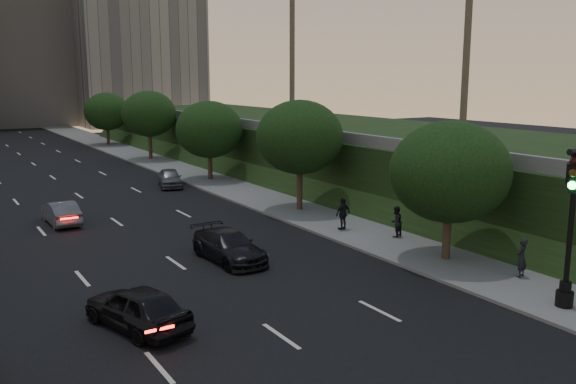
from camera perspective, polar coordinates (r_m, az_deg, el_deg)
road_surface at (r=42.25m, az=-18.37°, el=-0.79°), size 16.00×140.00×0.02m
sidewalk_right at (r=45.59m, az=-5.77°, el=0.61°), size 4.50×140.00×0.15m
embankment at (r=49.90m, az=7.47°, el=3.69°), size 18.00×90.00×4.00m
parapet_wall at (r=44.81m, az=-0.98°, el=6.00°), size 0.35×90.00×0.70m
office_block_mid at (r=113.57m, az=-24.44°, el=12.32°), size 22.00×18.00×26.00m
office_block_right at (r=111.95m, az=-14.74°, el=15.52°), size 20.00×22.00×36.00m
tree_right_a at (r=27.16m, az=14.90°, el=1.83°), size 5.20×5.20×6.24m
tree_right_b at (r=36.34m, az=1.11°, el=5.15°), size 5.20×5.20×6.74m
tree_right_c at (r=47.80m, az=-7.38°, el=5.82°), size 5.20×5.20×6.24m
tree_right_d at (r=60.77m, az=-12.88°, el=7.15°), size 5.20×5.20×6.74m
tree_right_e at (r=75.13m, az=-16.61°, el=7.23°), size 5.20×5.20×6.24m
street_lamp at (r=23.07m, az=24.86°, el=-3.89°), size 0.64×0.64×5.62m
sedan_near_left at (r=20.62m, az=-13.93°, el=-10.44°), size 2.83×4.56×1.45m
sedan_mid_left at (r=36.00m, az=-20.48°, el=-1.82°), size 1.50×4.01×1.31m
sedan_near_right at (r=27.21m, az=-5.56°, el=-5.07°), size 2.07×4.70×1.34m
sedan_far_right at (r=45.93m, az=-11.00°, el=1.30°), size 2.61×4.26×1.36m
pedestrian_a at (r=26.19m, az=21.01°, el=-5.76°), size 0.66×0.52×1.59m
pedestrian_b at (r=30.94m, az=10.06°, el=-2.74°), size 0.90×0.78×1.56m
pedestrian_c at (r=32.01m, az=5.16°, el=-2.02°), size 1.07×0.61×1.73m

